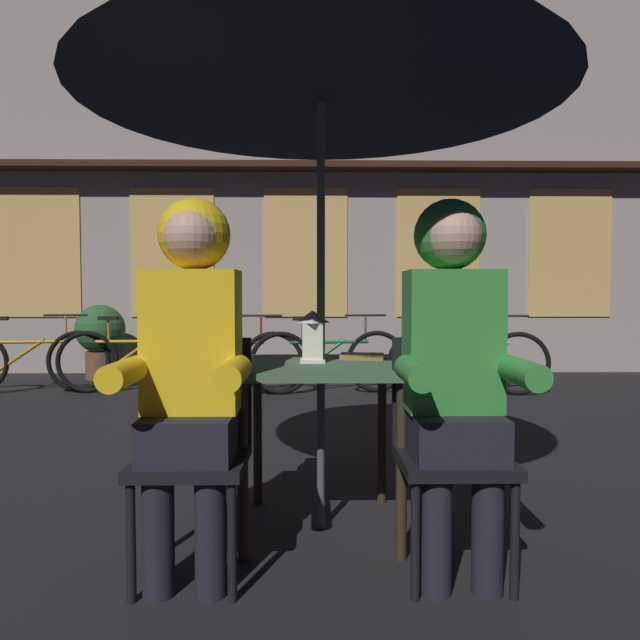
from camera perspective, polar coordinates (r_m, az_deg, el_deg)
ground_plane at (r=2.71m, az=0.09°, el=-19.99°), size 60.00×60.00×0.00m
cafe_table at (r=2.54m, az=0.09°, el=-6.56°), size 0.72×0.72×0.74m
patio_umbrella at (r=2.71m, az=0.09°, el=24.63°), size 2.10×2.10×2.31m
lantern at (r=2.53m, az=-0.74°, el=-1.51°), size 0.11×0.11×0.23m
chair_left at (r=2.25m, az=-12.32°, el=-11.67°), size 0.40×0.40×0.87m
chair_right at (r=2.27m, az=12.72°, el=-11.56°), size 0.40×0.40×0.87m
person_left_hooded at (r=2.14m, az=-12.71°, el=-2.71°), size 0.45×0.56×1.40m
person_right_hooded at (r=2.16m, az=13.17°, el=-2.67°), size 0.45×0.56×1.40m
shopfront_building at (r=8.17m, az=-1.41°, el=17.05°), size 10.00×0.93×6.20m
bicycle_nearest at (r=6.79m, az=-27.15°, el=-3.62°), size 1.67×0.32×0.84m
bicycle_second at (r=6.41m, az=-17.88°, el=-3.82°), size 1.68×0.13×0.84m
bicycle_third at (r=6.05m, az=-9.60°, el=-4.09°), size 1.68×0.09×0.84m
bicycle_fourth at (r=6.04m, az=0.89°, el=-4.08°), size 1.67×0.24×0.84m
bicycle_fifth at (r=6.16m, az=14.52°, el=-4.02°), size 1.68×0.22×0.84m
book at (r=2.68m, az=4.20°, el=-3.63°), size 0.22×0.17×0.02m
potted_plant at (r=7.59m, az=-21.05°, el=-1.40°), size 0.60×0.60×0.92m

